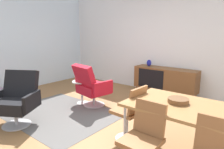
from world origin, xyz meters
The scene contains 15 objects.
ground_plane centered at (0.00, 0.00, 0.00)m, with size 8.32×8.32×0.00m, color olive.
wall_back centered at (0.00, 2.60, 1.40)m, with size 6.80×0.12×2.80m, color white.
wall_window_left centered at (-3.20, 0.00, 1.40)m, with size 0.12×5.60×2.80m, color silver.
sideboard centered at (0.29, 2.30, 0.44)m, with size 1.60×0.45×0.72m.
vase_cobalt centered at (-0.18, 2.30, 0.81)m, with size 0.12×0.12×0.17m.
dining_table centered at (1.72, -0.10, 0.70)m, with size 1.60×0.90×0.74m.
wooden_bowl_on_table centered at (1.51, -0.06, 0.77)m, with size 0.26×0.26×0.06m, color brown.
dining_chair_near_window centered at (0.83, -0.10, 0.47)m, with size 0.45×0.42×0.86m.
dining_chair_front_left centered at (1.37, -0.65, 0.47)m, with size 0.41×0.43×0.86m.
lounge_chair_red centered at (-0.66, 0.58, 0.47)m, with size 0.79×0.75×0.95m.
armchair_black_shell centered at (-1.04, -0.89, 0.47)m, with size 0.89×0.88×0.95m.
side_table_round centered at (-0.96, 0.58, 0.32)m, with size 0.44×0.44×0.52m.
fruit_bowl centered at (-0.96, 0.58, 0.56)m, with size 0.20×0.20×0.11m.
magazine_stack centered at (-2.78, -0.45, 0.11)m, with size 0.33×0.41×0.23m.
area_rug centered at (-0.83, -0.15, 0.00)m, with size 2.20×1.70×0.01m, color #595654.
Camera 1 is at (2.37, -2.45, 1.61)m, focal length 32.19 mm.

